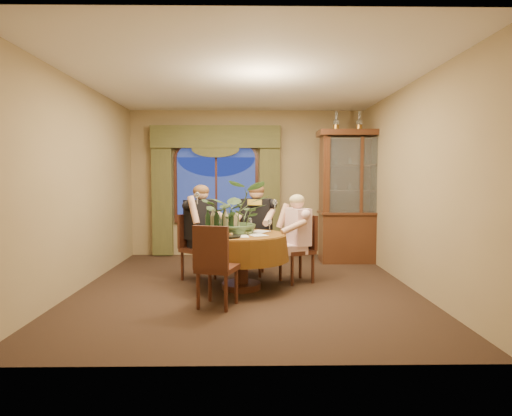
{
  "coord_description": "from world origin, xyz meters",
  "views": [
    {
      "loc": [
        0.05,
        -5.82,
        1.5
      ],
      "look_at": [
        0.13,
        -0.1,
        1.1
      ],
      "focal_mm": 30.0,
      "sensor_mm": 36.0,
      "label": 1
    }
  ],
  "objects_px": {
    "person_back": "(200,232)",
    "oil_lamp_right": "(382,121)",
    "centerpiece_plant": "(237,189)",
    "wine_bottle_4": "(217,222)",
    "chair_back": "(199,248)",
    "china_cabinet": "(358,197)",
    "olive_bowl": "(247,233)",
    "dining_table": "(241,261)",
    "stoneware_vase": "(235,223)",
    "oil_lamp_left": "(336,121)",
    "wine_bottle_3": "(208,222)",
    "wine_bottle_5": "(226,221)",
    "person_scarf": "(257,230)",
    "chair_right": "(296,249)",
    "wine_bottle_0": "(213,221)",
    "chair_back_right": "(250,244)",
    "chair_front_left": "(217,266)",
    "oil_lamp_center": "(359,121)",
    "person_pink": "(298,238)",
    "wine_bottle_2": "(224,221)",
    "wine_bottle_1": "(231,222)"
  },
  "relations": [
    {
      "from": "dining_table",
      "to": "china_cabinet",
      "type": "height_order",
      "value": "china_cabinet"
    },
    {
      "from": "dining_table",
      "to": "oil_lamp_left",
      "type": "relative_size",
      "value": 3.81
    },
    {
      "from": "wine_bottle_0",
      "to": "chair_back_right",
      "type": "bearing_deg",
      "value": 56.91
    },
    {
      "from": "china_cabinet",
      "to": "person_scarf",
      "type": "distance_m",
      "value": 2.16
    },
    {
      "from": "wine_bottle_3",
      "to": "wine_bottle_5",
      "type": "bearing_deg",
      "value": 27.39
    },
    {
      "from": "chair_back_right",
      "to": "person_pink",
      "type": "bearing_deg",
      "value": 151.56
    },
    {
      "from": "centerpiece_plant",
      "to": "wine_bottle_4",
      "type": "height_order",
      "value": "centerpiece_plant"
    },
    {
      "from": "china_cabinet",
      "to": "wine_bottle_5",
      "type": "xyz_separation_m",
      "value": [
        -2.26,
        -1.77,
        -0.25
      ]
    },
    {
      "from": "person_scarf",
      "to": "stoneware_vase",
      "type": "distance_m",
      "value": 0.74
    },
    {
      "from": "oil_lamp_left",
      "to": "stoneware_vase",
      "type": "relative_size",
      "value": 1.26
    },
    {
      "from": "china_cabinet",
      "to": "oil_lamp_center",
      "type": "bearing_deg",
      "value": 0.0
    },
    {
      "from": "person_scarf",
      "to": "chair_right",
      "type": "bearing_deg",
      "value": 159.04
    },
    {
      "from": "stoneware_vase",
      "to": "wine_bottle_4",
      "type": "xyz_separation_m",
      "value": [
        -0.24,
        -0.16,
        0.03
      ]
    },
    {
      "from": "wine_bottle_0",
      "to": "oil_lamp_center",
      "type": "bearing_deg",
      "value": 36.18
    },
    {
      "from": "oil_lamp_right",
      "to": "person_pink",
      "type": "relative_size",
      "value": 0.27
    },
    {
      "from": "wine_bottle_4",
      "to": "person_scarf",
      "type": "bearing_deg",
      "value": 55.77
    },
    {
      "from": "china_cabinet",
      "to": "stoneware_vase",
      "type": "relative_size",
      "value": 8.63
    },
    {
      "from": "oil_lamp_center",
      "to": "chair_front_left",
      "type": "height_order",
      "value": "oil_lamp_center"
    },
    {
      "from": "chair_back",
      "to": "chair_front_left",
      "type": "xyz_separation_m",
      "value": [
        0.38,
        -1.32,
        0.0
      ]
    },
    {
      "from": "chair_front_left",
      "to": "wine_bottle_2",
      "type": "relative_size",
      "value": 2.91
    },
    {
      "from": "china_cabinet",
      "to": "olive_bowl",
      "type": "relative_size",
      "value": 15.97
    },
    {
      "from": "dining_table",
      "to": "oil_lamp_center",
      "type": "distance_m",
      "value": 3.48
    },
    {
      "from": "chair_right",
      "to": "person_back",
      "type": "distance_m",
      "value": 1.45
    },
    {
      "from": "oil_lamp_center",
      "to": "person_scarf",
      "type": "xyz_separation_m",
      "value": [
        -1.82,
        -1.06,
        -1.8
      ]
    },
    {
      "from": "wine_bottle_3",
      "to": "chair_back_right",
      "type": "bearing_deg",
      "value": 57.42
    },
    {
      "from": "chair_back_right",
      "to": "person_pink",
      "type": "relative_size",
      "value": 0.75
    },
    {
      "from": "chair_back_right",
      "to": "chair_back",
      "type": "height_order",
      "value": "same"
    },
    {
      "from": "chair_back",
      "to": "wine_bottle_1",
      "type": "relative_size",
      "value": 2.91
    },
    {
      "from": "person_back",
      "to": "oil_lamp_right",
      "type": "bearing_deg",
      "value": 156.4
    },
    {
      "from": "person_scarf",
      "to": "wine_bottle_4",
      "type": "bearing_deg",
      "value": 71.54
    },
    {
      "from": "person_back",
      "to": "centerpiece_plant",
      "type": "bearing_deg",
      "value": 93.69
    },
    {
      "from": "oil_lamp_left",
      "to": "person_scarf",
      "type": "distance_m",
      "value": 2.52
    },
    {
      "from": "chair_right",
      "to": "wine_bottle_0",
      "type": "distance_m",
      "value": 1.29
    },
    {
      "from": "chair_front_left",
      "to": "oil_lamp_center",
      "type": "bearing_deg",
      "value": 66.93
    },
    {
      "from": "oil_lamp_center",
      "to": "chair_back",
      "type": "xyz_separation_m",
      "value": [
        -2.68,
        -1.33,
        -2.03
      ]
    },
    {
      "from": "dining_table",
      "to": "wine_bottle_3",
      "type": "bearing_deg",
      "value": -174.79
    },
    {
      "from": "china_cabinet",
      "to": "centerpiece_plant",
      "type": "relative_size",
      "value": 2.25
    },
    {
      "from": "chair_back_right",
      "to": "wine_bottle_4",
      "type": "relative_size",
      "value": 2.91
    },
    {
      "from": "oil_lamp_left",
      "to": "oil_lamp_center",
      "type": "relative_size",
      "value": 1.0
    },
    {
      "from": "person_back",
      "to": "wine_bottle_3",
      "type": "distance_m",
      "value": 0.7
    },
    {
      "from": "person_pink",
      "to": "wine_bottle_3",
      "type": "distance_m",
      "value": 1.34
    },
    {
      "from": "person_pink",
      "to": "chair_back",
      "type": "bearing_deg",
      "value": 60.14
    },
    {
      "from": "olive_bowl",
      "to": "wine_bottle_5",
      "type": "height_order",
      "value": "wine_bottle_5"
    },
    {
      "from": "oil_lamp_right",
      "to": "chair_back",
      "type": "xyz_separation_m",
      "value": [
        -3.09,
        -1.33,
        -2.03
      ]
    },
    {
      "from": "oil_lamp_right",
      "to": "wine_bottle_0",
      "type": "distance_m",
      "value": 3.71
    },
    {
      "from": "person_pink",
      "to": "wine_bottle_2",
      "type": "distance_m",
      "value": 1.09
    },
    {
      "from": "oil_lamp_center",
      "to": "person_pink",
      "type": "bearing_deg",
      "value": -129.45
    },
    {
      "from": "dining_table",
      "to": "stoneware_vase",
      "type": "bearing_deg",
      "value": 123.15
    },
    {
      "from": "centerpiece_plant",
      "to": "dining_table",
      "type": "bearing_deg",
      "value": -63.35
    },
    {
      "from": "person_pink",
      "to": "wine_bottle_3",
      "type": "xyz_separation_m",
      "value": [
        -1.25,
        -0.38,
        0.28
      ]
    }
  ]
}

